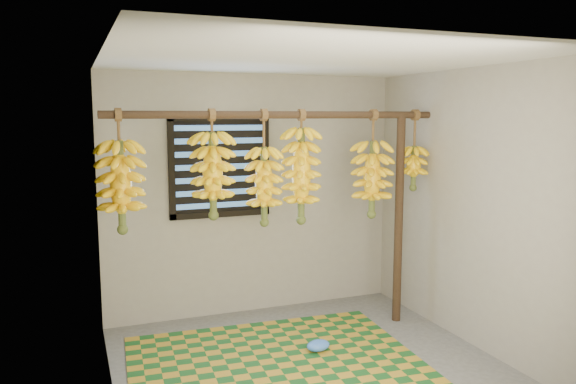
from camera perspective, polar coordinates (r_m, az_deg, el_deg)
name	(u,v)px	position (r m, az deg, el deg)	size (l,w,h in m)	color
floor	(313,370)	(4.66, 2.59, -17.65)	(3.00, 3.00, 0.01)	#555555
ceiling	(315,59)	(4.23, 2.79, 13.35)	(3.00, 3.00, 0.01)	silver
wall_back	(254,195)	(5.67, -3.52, -0.29)	(3.00, 0.01, 2.40)	gray
wall_left	(108,236)	(3.93, -17.86, -4.25)	(0.01, 3.00, 2.40)	gray
wall_right	(474,209)	(5.08, 18.41, -1.62)	(0.01, 3.00, 2.40)	gray
window	(220,167)	(5.51, -6.92, 2.57)	(1.00, 0.04, 1.00)	black
hanging_pole	(282,115)	(4.86, -0.65, 7.85)	(0.06, 0.06, 3.00)	#412D1C
support_post	(399,220)	(5.49, 11.18, -2.81)	(0.08, 0.08, 2.00)	#412D1C
woven_mat	(277,364)	(4.73, -1.16, -17.07)	(2.31, 1.85, 0.01)	#18521F
plastic_bag	(318,345)	(4.95, 3.09, -15.30)	(0.22, 0.16, 0.09)	#3F7BED
banana_bunch_a	(121,187)	(4.59, -16.61, 0.54)	(0.35, 0.35, 0.97)	brown
banana_bunch_b	(213,175)	(4.70, -7.65, 1.70)	(0.34, 0.34, 0.91)	brown
banana_bunch_c	(264,186)	(4.84, -2.44, 0.61)	(0.31, 0.31, 1.00)	brown
banana_bunch_d	(301,175)	(4.95, 1.35, 1.69)	(0.32, 0.32, 1.00)	brown
banana_bunch_e	(372,179)	(5.27, 8.55, 1.32)	(0.37, 0.37, 0.99)	brown
banana_bunch_f	(414,168)	(5.50, 12.64, 2.44)	(0.26, 0.26, 0.76)	brown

